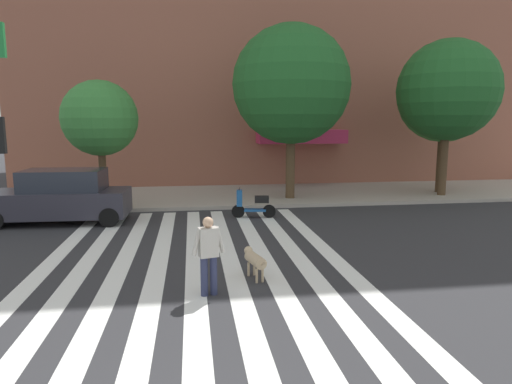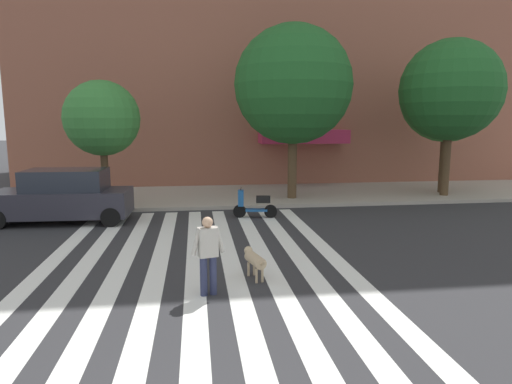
{
  "view_description": "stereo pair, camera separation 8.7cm",
  "coord_description": "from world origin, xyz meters",
  "px_view_note": "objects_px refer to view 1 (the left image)",
  "views": [
    {
      "loc": [
        0.86,
        -3.04,
        3.52
      ],
      "look_at": [
        2.31,
        6.89,
        1.93
      ],
      "focal_mm": 31.22,
      "sensor_mm": 36.0,
      "label": 1
    },
    {
      "loc": [
        0.95,
        -3.05,
        3.52
      ],
      "look_at": [
        2.31,
        6.89,
        1.93
      ],
      "focal_mm": 31.22,
      "sensor_mm": 36.0,
      "label": 2
    }
  ],
  "objects_px": {
    "parked_car_behind_first": "(61,197)",
    "street_tree_middle": "(291,85)",
    "street_tree_furthest": "(448,91)",
    "parked_scooter": "(254,205)",
    "pedestrian_dog_walker": "(209,251)",
    "dog_on_leash": "(254,259)",
    "street_tree_nearest": "(100,119)",
    "street_tree_further": "(445,96)"
  },
  "relations": [
    {
      "from": "street_tree_middle",
      "to": "pedestrian_dog_walker",
      "type": "distance_m",
      "value": 11.99
    },
    {
      "from": "parked_car_behind_first",
      "to": "street_tree_further",
      "type": "bearing_deg",
      "value": 12.64
    },
    {
      "from": "parked_car_behind_first",
      "to": "dog_on_leash",
      "type": "distance_m",
      "value": 8.84
    },
    {
      "from": "parked_car_behind_first",
      "to": "parked_scooter",
      "type": "distance_m",
      "value": 6.8
    },
    {
      "from": "street_tree_middle",
      "to": "parked_car_behind_first",
      "type": "bearing_deg",
      "value": -160.87
    },
    {
      "from": "parked_car_behind_first",
      "to": "pedestrian_dog_walker",
      "type": "distance_m",
      "value": 8.86
    },
    {
      "from": "parked_scooter",
      "to": "street_tree_middle",
      "type": "height_order",
      "value": "street_tree_middle"
    },
    {
      "from": "parked_car_behind_first",
      "to": "street_tree_further",
      "type": "height_order",
      "value": "street_tree_further"
    },
    {
      "from": "street_tree_furthest",
      "to": "street_tree_middle",
      "type": "bearing_deg",
      "value": 178.05
    },
    {
      "from": "parked_scooter",
      "to": "street_tree_nearest",
      "type": "height_order",
      "value": "street_tree_nearest"
    },
    {
      "from": "parked_scooter",
      "to": "pedestrian_dog_walker",
      "type": "bearing_deg",
      "value": -104.96
    },
    {
      "from": "parked_scooter",
      "to": "street_tree_further",
      "type": "bearing_deg",
      "value": 21.77
    },
    {
      "from": "street_tree_furthest",
      "to": "street_tree_further",
      "type": "bearing_deg",
      "value": 67.06
    },
    {
      "from": "street_tree_nearest",
      "to": "street_tree_furthest",
      "type": "xyz_separation_m",
      "value": [
        15.06,
        0.38,
        1.26
      ]
    },
    {
      "from": "parked_car_behind_first",
      "to": "street_tree_middle",
      "type": "bearing_deg",
      "value": 19.13
    },
    {
      "from": "street_tree_further",
      "to": "street_tree_furthest",
      "type": "bearing_deg",
      "value": -112.94
    },
    {
      "from": "street_tree_furthest",
      "to": "dog_on_leash",
      "type": "xyz_separation_m",
      "value": [
        -10.13,
        -9.4,
        -4.46
      ]
    },
    {
      "from": "pedestrian_dog_walker",
      "to": "dog_on_leash",
      "type": "xyz_separation_m",
      "value": [
        1.06,
        0.85,
        -0.48
      ]
    },
    {
      "from": "street_tree_nearest",
      "to": "street_tree_further",
      "type": "height_order",
      "value": "street_tree_further"
    },
    {
      "from": "street_tree_middle",
      "to": "street_tree_further",
      "type": "xyz_separation_m",
      "value": [
        7.51,
        0.59,
        -0.39
      ]
    },
    {
      "from": "street_tree_middle",
      "to": "street_tree_further",
      "type": "relative_size",
      "value": 1.12
    },
    {
      "from": "street_tree_middle",
      "to": "street_tree_further",
      "type": "bearing_deg",
      "value": 4.53
    },
    {
      "from": "street_tree_furthest",
      "to": "parked_scooter",
      "type": "bearing_deg",
      "value": -162.04
    },
    {
      "from": "parked_car_behind_first",
      "to": "dog_on_leash",
      "type": "height_order",
      "value": "parked_car_behind_first"
    },
    {
      "from": "pedestrian_dog_walker",
      "to": "dog_on_leash",
      "type": "height_order",
      "value": "pedestrian_dog_walker"
    },
    {
      "from": "street_tree_nearest",
      "to": "street_tree_further",
      "type": "bearing_deg",
      "value": 4.53
    },
    {
      "from": "pedestrian_dog_walker",
      "to": "dog_on_leash",
      "type": "relative_size",
      "value": 1.51
    },
    {
      "from": "parked_car_behind_first",
      "to": "parked_scooter",
      "type": "xyz_separation_m",
      "value": [
        6.79,
        -0.16,
        -0.44
      ]
    },
    {
      "from": "parked_scooter",
      "to": "street_tree_furthest",
      "type": "relative_size",
      "value": 0.23
    },
    {
      "from": "pedestrian_dog_walker",
      "to": "dog_on_leash",
      "type": "distance_m",
      "value": 1.44
    },
    {
      "from": "parked_scooter",
      "to": "dog_on_leash",
      "type": "distance_m",
      "value": 6.46
    },
    {
      "from": "parked_car_behind_first",
      "to": "street_tree_furthest",
      "type": "relative_size",
      "value": 0.67
    },
    {
      "from": "parked_scooter",
      "to": "pedestrian_dog_walker",
      "type": "xyz_separation_m",
      "value": [
        -1.94,
        -7.25,
        0.45
      ]
    },
    {
      "from": "pedestrian_dog_walker",
      "to": "street_tree_middle",
      "type": "bearing_deg",
      "value": 68.95
    },
    {
      "from": "street_tree_nearest",
      "to": "street_tree_furthest",
      "type": "distance_m",
      "value": 15.12
    },
    {
      "from": "street_tree_further",
      "to": "dog_on_leash",
      "type": "height_order",
      "value": "street_tree_further"
    },
    {
      "from": "street_tree_furthest",
      "to": "pedestrian_dog_walker",
      "type": "distance_m",
      "value": 15.69
    },
    {
      "from": "street_tree_middle",
      "to": "dog_on_leash",
      "type": "xyz_separation_m",
      "value": [
        -2.98,
        -9.65,
        -4.64
      ]
    },
    {
      "from": "parked_scooter",
      "to": "street_tree_nearest",
      "type": "relative_size",
      "value": 0.33
    },
    {
      "from": "street_tree_nearest",
      "to": "street_tree_furthest",
      "type": "height_order",
      "value": "street_tree_furthest"
    },
    {
      "from": "parked_car_behind_first",
      "to": "pedestrian_dog_walker",
      "type": "height_order",
      "value": "parked_car_behind_first"
    },
    {
      "from": "street_tree_middle",
      "to": "street_tree_furthest",
      "type": "relative_size",
      "value": 1.07
    }
  ]
}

